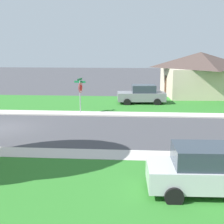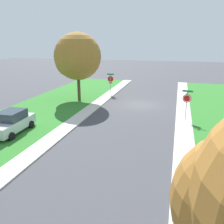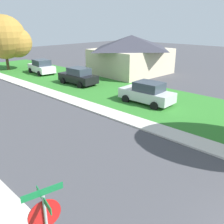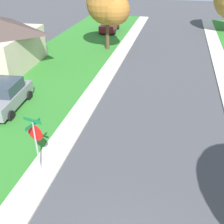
{
  "view_description": "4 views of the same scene",
  "coord_description": "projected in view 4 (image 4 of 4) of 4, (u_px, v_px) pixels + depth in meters",
  "views": [
    {
      "loc": [
        18.87,
        8.62,
        5.11
      ],
      "look_at": [
        1.05,
        7.26,
        1.4
      ],
      "focal_mm": 50.31,
      "sensor_mm": 36.0,
      "label": 1
    },
    {
      "loc": [
        -3.93,
        26.39,
        7.05
      ],
      "look_at": [
        1.04,
        8.09,
        1.4
      ],
      "focal_mm": 39.15,
      "sensor_mm": 36.0,
      "label": 2
    },
    {
      "loc": [
        -6.94,
        0.25,
        6.11
      ],
      "look_at": [
        2.3,
        9.16,
        1.4
      ],
      "focal_mm": 39.69,
      "sensor_mm": 36.0,
      "label": 3
    },
    {
      "loc": [
        0.47,
        -3.92,
        8.54
      ],
      "look_at": [
        -2.32,
        7.89,
        1.4
      ],
      "focal_mm": 43.12,
      "sensor_mm": 36.0,
      "label": 4
    }
  ],
  "objects": [
    {
      "name": "stop_sign_far_corner",
      "position": [
        35.0,
        136.0,
        11.37
      ],
      "size": [
        0.9,
        0.9,
        2.77
      ],
      "color": "#9E9EA3",
      "rests_on": "ground"
    },
    {
      "name": "car_grey_behind_trees",
      "position": [
        6.0,
        96.0,
        16.85
      ],
      "size": [
        2.32,
        4.44,
        1.76
      ],
      "color": "gray",
      "rests_on": "ground"
    },
    {
      "name": "lawn_west",
      "position": [
        31.0,
        89.0,
        19.62
      ],
      "size": [
        8.0,
        56.0,
        0.08
      ],
      "primitive_type": "cube",
      "color": "#2D7528",
      "rests_on": "ground"
    },
    {
      "name": "car_maroon_across_road",
      "position": [
        109.0,
        25.0,
        33.85
      ],
      "size": [
        2.19,
        4.38,
        1.76
      ],
      "color": "maroon",
      "rests_on": "ground"
    },
    {
      "name": "tree_across_left",
      "position": [
        109.0,
        5.0,
        25.45
      ],
      "size": [
        4.32,
        4.02,
        6.56
      ],
      "color": "#4C3823",
      "rests_on": "ground"
    },
    {
      "name": "sidewalk_west",
      "position": [
        92.0,
        96.0,
        18.69
      ],
      "size": [
        1.4,
        56.0,
        0.1
      ],
      "primitive_type": "cube",
      "color": "beige",
      "rests_on": "ground"
    }
  ]
}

